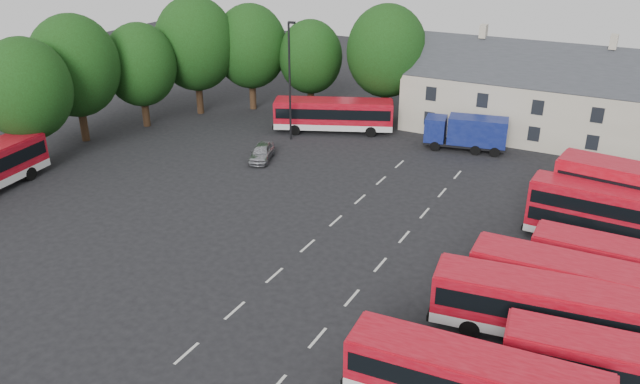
{
  "coord_description": "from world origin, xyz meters",
  "views": [
    {
      "loc": [
        16.96,
        -28.31,
        19.28
      ],
      "look_at": [
        -0.93,
        5.43,
        2.2
      ],
      "focal_mm": 35.0,
      "sensor_mm": 36.0,
      "label": 1
    }
  ],
  "objects_px": {
    "bus_dd_south": "(610,215)",
    "silver_car": "(262,152)",
    "bus_row_a": "(474,380)",
    "box_truck": "(467,132)",
    "lamppost": "(290,79)"
  },
  "relations": [
    {
      "from": "bus_row_a",
      "to": "box_truck",
      "type": "bearing_deg",
      "value": 102.23
    },
    {
      "from": "lamppost",
      "to": "bus_row_a",
      "type": "bearing_deg",
      "value": -47.62
    },
    {
      "from": "bus_row_a",
      "to": "silver_car",
      "type": "xyz_separation_m",
      "value": [
        -23.86,
        20.9,
        -1.11
      ]
    },
    {
      "from": "box_truck",
      "to": "lamppost",
      "type": "relative_size",
      "value": 0.68
    },
    {
      "from": "bus_dd_south",
      "to": "lamppost",
      "type": "xyz_separation_m",
      "value": [
        -27.95,
        8.62,
        3.49
      ]
    },
    {
      "from": "bus_row_a",
      "to": "box_truck",
      "type": "height_order",
      "value": "box_truck"
    },
    {
      "from": "box_truck",
      "to": "lamppost",
      "type": "height_order",
      "value": "lamppost"
    },
    {
      "from": "bus_row_a",
      "to": "silver_car",
      "type": "bearing_deg",
      "value": 134.77
    },
    {
      "from": "bus_row_a",
      "to": "bus_dd_south",
      "type": "relative_size",
      "value": 1.09
    },
    {
      "from": "bus_dd_south",
      "to": "box_truck",
      "type": "relative_size",
      "value": 1.34
    },
    {
      "from": "bus_dd_south",
      "to": "silver_car",
      "type": "relative_size",
      "value": 2.41
    },
    {
      "from": "bus_dd_south",
      "to": "bus_row_a",
      "type": "bearing_deg",
      "value": -98.61
    },
    {
      "from": "bus_row_a",
      "to": "bus_dd_south",
      "type": "xyz_separation_m",
      "value": [
        3.57,
        18.09,
        0.47
      ]
    },
    {
      "from": "bus_row_a",
      "to": "box_truck",
      "type": "relative_size",
      "value": 1.46
    },
    {
      "from": "bus_dd_south",
      "to": "box_truck",
      "type": "height_order",
      "value": "bus_dd_south"
    }
  ]
}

